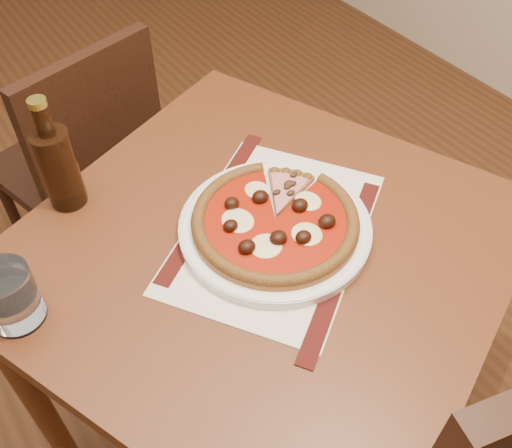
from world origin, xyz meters
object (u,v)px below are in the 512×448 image
Objects in this scene: chair_far at (86,157)px; water_glass at (10,297)px; plate at (275,227)px; table at (262,278)px; bottle at (58,165)px; pizza at (275,220)px.

water_glass reaches higher than chair_far.
chair_far is 2.41× the size of plate.
table is 0.12m from plate.
water_glass is 0.46× the size of bottle.
chair_far is at bearing 98.74° from pizza.
table is 4.62× the size of bottle.
chair_far is (-0.08, 0.74, -0.18)m from table.
pizza is 1.31× the size of bottle.
water_glass is (-0.40, 0.09, 0.15)m from table.
pizza is (0.11, -0.73, 0.31)m from chair_far.
bottle is (-0.27, 0.28, 0.06)m from pizza.
chair_far reaches higher than plate.
bottle is at bearing 50.65° from water_glass.
plate is (0.11, -0.73, 0.29)m from chair_far.
water_glass is (-0.32, -0.64, 0.33)m from chair_far.
bottle is at bearing 133.55° from plate.
bottle is (-0.27, 0.28, 0.08)m from plate.
water_glass is at bearing 169.09° from plate.
plate is 1.51× the size of bottle.
pizza is at bearing -136.73° from plate.
bottle is at bearing 55.67° from chair_far.
chair_far is 0.80m from pizza.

